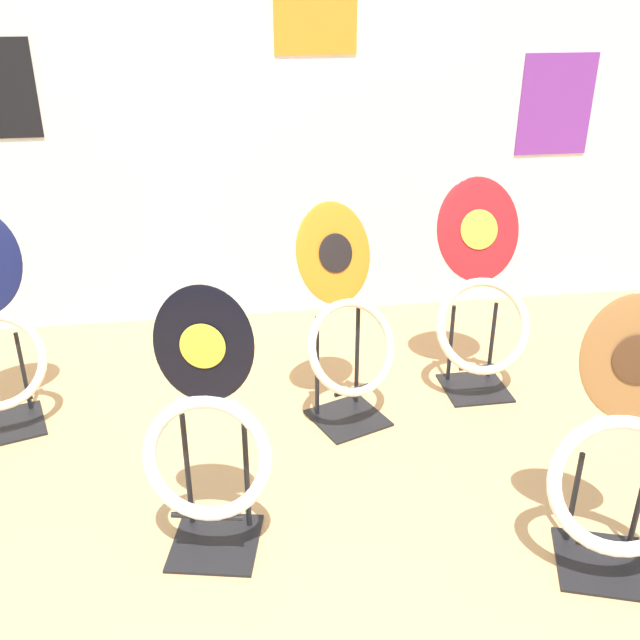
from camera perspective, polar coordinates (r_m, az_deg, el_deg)
The scene contains 5 objects.
wall_back at distance 3.67m, azimuth -4.09°, elevation 19.57°, with size 8.00×0.07×2.60m.
toilet_seat_display_jazz_black at distance 2.23m, azimuth -9.01°, elevation -9.63°, with size 0.43×0.33×0.90m.
toilet_seat_display_orange_sun at distance 2.85m, azimuth 2.04°, elevation -0.19°, with size 0.46×0.44×0.90m.
toilet_seat_display_woodgrain at distance 2.32m, azimuth 23.11°, elevation -10.38°, with size 0.47×0.38×0.89m.
toilet_seat_display_crimson_swirl at distance 3.16m, azimuth 12.75°, elevation 1.34°, with size 0.43×0.37×0.93m.
Camera 1 is at (-0.29, -1.16, 1.68)m, focal length 40.00 mm.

